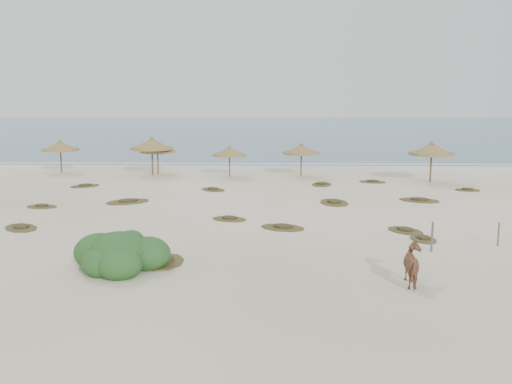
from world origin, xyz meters
TOP-DOWN VIEW (x-y plane):
  - ground at (0.00, 0.00)m, footprint 160.00×160.00m
  - ocean at (0.00, 75.00)m, footprint 200.00×100.00m
  - foam_line at (0.00, 26.00)m, footprint 70.00×0.60m
  - palapa_0 at (-15.57, 19.85)m, footprint 3.78×3.78m
  - palapa_1 at (-8.08, 18.78)m, footprint 4.25×4.25m
  - palapa_2 at (-7.79, 19.43)m, footprint 2.89×2.89m
  - palapa_3 at (-2.10, 18.08)m, footprint 2.69×2.69m
  - palapa_4 at (3.30, 18.41)m, footprint 3.22×3.22m
  - palapa_5 at (12.28, 15.68)m, footprint 4.16×4.16m
  - horse at (5.74, -6.45)m, footprint 0.75×1.60m
  - fence_post_near at (7.41, -2.41)m, footprint 0.11×0.11m
  - fence_post_far at (10.39, -1.43)m, footprint 0.07×0.07m
  - bush at (-4.33, -4.97)m, footprint 3.52×3.10m
  - scrub_0 at (-10.57, 1.03)m, footprint 2.35×2.38m
  - scrub_1 at (-7.22, 7.61)m, footprint 3.04×2.77m
  - scrub_2 at (-1.03, 3.17)m, footprint 2.09×1.74m
  - scrub_3 at (4.65, 7.66)m, footprint 1.86×2.58m
  - scrub_4 at (7.15, 0.95)m, footprint 2.05×2.19m
  - scrub_5 at (9.71, 8.50)m, footprint 2.74×2.34m
  - scrub_6 at (-11.53, 13.17)m, footprint 2.39×2.30m
  - scrub_7 at (4.51, 14.28)m, footprint 1.74×2.30m
  - scrub_8 at (-11.61, 6.05)m, footprint 1.89×1.40m
  - scrub_9 at (1.59, 1.41)m, footprint 2.50×2.12m
  - scrub_10 at (8.20, 15.54)m, footprint 2.07×1.59m
  - scrub_11 at (-2.90, -4.21)m, footprint 1.46×2.21m
  - scrub_12 at (7.57, -0.56)m, footprint 1.18×1.68m
  - scrub_13 at (-2.72, 11.91)m, footprint 2.18×2.22m
  - scrub_14 at (13.74, 12.21)m, footprint 1.75×1.30m

SIDE VIEW (x-z plane):
  - ground at x=0.00m, z-range 0.00..0.00m
  - ocean at x=0.00m, z-range 0.00..0.01m
  - foam_line at x=0.00m, z-range 0.00..0.01m
  - scrub_4 at x=7.15m, z-range -0.03..0.13m
  - scrub_3 at x=4.65m, z-range -0.03..0.13m
  - scrub_5 at x=9.71m, z-range -0.03..0.13m
  - scrub_1 at x=-7.22m, z-range -0.03..0.13m
  - scrub_6 at x=-11.53m, z-range -0.03..0.13m
  - scrub_10 at x=8.20m, z-range -0.03..0.13m
  - scrub_11 at x=-2.90m, z-range -0.03..0.13m
  - scrub_0 at x=-10.57m, z-range -0.03..0.13m
  - scrub_2 at x=-1.03m, z-range -0.03..0.13m
  - scrub_7 at x=4.51m, z-range -0.03..0.13m
  - scrub_8 at x=-11.61m, z-range -0.03..0.13m
  - scrub_9 at x=1.59m, z-range -0.03..0.13m
  - scrub_12 at x=7.57m, z-range -0.03..0.13m
  - scrub_13 at x=-2.72m, z-range -0.03..0.13m
  - scrub_14 at x=13.74m, z-range -0.03..0.13m
  - fence_post_far at x=10.39m, z-range 0.00..0.98m
  - bush at x=-4.33m, z-range -0.27..1.30m
  - fence_post_near at x=7.41m, z-range 0.00..1.21m
  - horse at x=5.74m, z-range 0.00..1.34m
  - palapa_3 at x=-2.10m, z-range 0.66..3.07m
  - palapa_2 at x=-7.79m, z-range 0.71..3.29m
  - palapa_4 at x=3.30m, z-range 0.71..3.31m
  - palapa_0 at x=-15.57m, z-range 0.74..3.42m
  - palapa_5 at x=12.28m, z-range 0.82..3.79m
  - palapa_1 at x=-8.08m, z-range 0.83..3.85m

